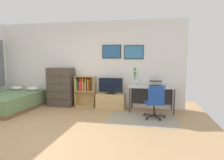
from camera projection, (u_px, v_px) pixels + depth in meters
The scene contains 14 objects.
ground_plane at pixel (52, 131), 4.16m from camera, with size 7.20×7.20×0.00m, color tan.
wall_back_with_posters at pixel (88, 64), 6.37m from camera, with size 6.12×0.09×2.70m.
area_rug at pixel (143, 119), 4.98m from camera, with size 1.70×1.20×0.01m, color #9E937F.
bed at pixel (10, 101), 5.92m from camera, with size 1.42×1.95×0.61m.
dresser at pixel (61, 87), 6.35m from camera, with size 0.82×0.46×1.24m.
bookshelf at pixel (84, 88), 6.26m from camera, with size 0.63×0.30×0.98m.
tv_stand at pixel (111, 101), 6.09m from camera, with size 0.88×0.41×0.45m.
television at pixel (111, 86), 6.01m from camera, with size 0.74×0.16×0.49m.
desk at pixel (152, 90), 5.76m from camera, with size 1.27×0.65×0.74m.
office_chair at pixel (155, 101), 4.95m from camera, with size 0.58×0.57×0.86m.
laptop at pixel (156, 84), 5.73m from camera, with size 0.37×0.40×0.16m.
computer_mouse at pixel (165, 86), 5.55m from camera, with size 0.06×0.10×0.03m, color #262628.
bamboo_vase at pixel (135, 78), 5.97m from camera, with size 0.09×0.09×0.51m.
wine_glass at pixel (137, 81), 5.68m from camera, with size 0.07×0.07×0.18m.
Camera 1 is at (2.06, -3.68, 1.54)m, focal length 31.49 mm.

